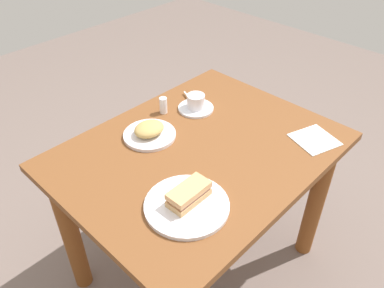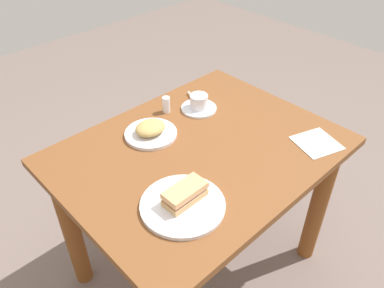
{
  "view_description": "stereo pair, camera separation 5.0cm",
  "coord_description": "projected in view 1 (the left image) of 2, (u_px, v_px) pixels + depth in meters",
  "views": [
    {
      "loc": [
        0.83,
        0.76,
        1.61
      ],
      "look_at": [
        0.03,
        -0.01,
        0.75
      ],
      "focal_mm": 35.92,
      "sensor_mm": 36.0,
      "label": 1
    },
    {
      "loc": [
        0.79,
        0.79,
        1.61
      ],
      "look_at": [
        0.03,
        -0.01,
        0.75
      ],
      "focal_mm": 35.92,
      "sensor_mm": 36.0,
      "label": 2
    }
  ],
  "objects": [
    {
      "name": "sandwich_front",
      "position": [
        189.0,
        194.0,
        1.19
      ],
      "size": [
        0.14,
        0.07,
        0.05
      ],
      "color": "tan",
      "rests_on": "sandwich_plate"
    },
    {
      "name": "sandwich_plate",
      "position": [
        187.0,
        205.0,
        1.19
      ],
      "size": [
        0.27,
        0.27,
        0.01
      ],
      "primitive_type": "cylinder",
      "color": "white",
      "rests_on": "dining_table"
    },
    {
      "name": "dining_table",
      "position": [
        199.0,
        179.0,
        1.53
      ],
      "size": [
        1.03,
        0.8,
        0.72
      ],
      "color": "brown",
      "rests_on": "ground_plane"
    },
    {
      "name": "side_plate",
      "position": [
        150.0,
        135.0,
        1.49
      ],
      "size": [
        0.2,
        0.2,
        0.01
      ],
      "primitive_type": "cylinder",
      "color": "silver",
      "rests_on": "dining_table"
    },
    {
      "name": "coffee_cup",
      "position": [
        196.0,
        101.0,
        1.62
      ],
      "size": [
        0.1,
        0.08,
        0.06
      ],
      "color": "white",
      "rests_on": "coffee_saucer"
    },
    {
      "name": "napkin",
      "position": [
        315.0,
        140.0,
        1.47
      ],
      "size": [
        0.19,
        0.19,
        0.0
      ],
      "primitive_type": "cube",
      "rotation": [
        0.0,
        0.0,
        -0.32
      ],
      "color": "white",
      "rests_on": "dining_table"
    },
    {
      "name": "ground_plane",
      "position": [
        198.0,
        263.0,
        1.87
      ],
      "size": [
        6.0,
        6.0,
        0.0
      ],
      "primitive_type": "plane",
      "color": "#706059"
    },
    {
      "name": "coffee_saucer",
      "position": [
        196.0,
        108.0,
        1.64
      ],
      "size": [
        0.15,
        0.15,
        0.01
      ],
      "primitive_type": "cylinder",
      "color": "white",
      "rests_on": "dining_table"
    },
    {
      "name": "spoon",
      "position": [
        190.0,
        98.0,
        1.69
      ],
      "size": [
        0.05,
        0.09,
        0.01
      ],
      "color": "silver",
      "rests_on": "coffee_saucer"
    },
    {
      "name": "salt_shaker",
      "position": [
        163.0,
        105.0,
        1.6
      ],
      "size": [
        0.03,
        0.03,
        0.07
      ],
      "primitive_type": "cylinder",
      "color": "silver",
      "rests_on": "dining_table"
    },
    {
      "name": "side_food_pile",
      "position": [
        149.0,
        129.0,
        1.47
      ],
      "size": [
        0.12,
        0.1,
        0.04
      ],
      "primitive_type": "ellipsoid",
      "color": "tan",
      "rests_on": "side_plate"
    }
  ]
}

